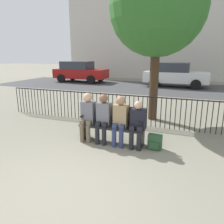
% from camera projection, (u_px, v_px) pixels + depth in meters
% --- Properties ---
extents(ground_plane, '(80.00, 80.00, 0.00)m').
position_uv_depth(ground_plane, '(63.00, 193.00, 3.51)').
color(ground_plane, gray).
extents(park_bench, '(1.64, 0.45, 0.92)m').
position_uv_depth(park_bench, '(113.00, 123.00, 5.48)').
color(park_bench, black).
rests_on(park_bench, ground).
extents(seated_person_0, '(0.34, 0.39, 1.24)m').
position_uv_depth(seated_person_0, '(88.00, 114.00, 5.53)').
color(seated_person_0, brown).
rests_on(seated_person_0, ground).
extents(seated_person_1, '(0.34, 0.39, 1.23)m').
position_uv_depth(seated_person_1, '(103.00, 116.00, 5.38)').
color(seated_person_1, black).
rests_on(seated_person_1, ground).
extents(seated_person_2, '(0.34, 0.39, 1.22)m').
position_uv_depth(seated_person_2, '(120.00, 118.00, 5.23)').
color(seated_person_2, navy).
rests_on(seated_person_2, ground).
extents(seated_person_3, '(0.34, 0.39, 1.13)m').
position_uv_depth(seated_person_3, '(137.00, 122.00, 5.09)').
color(seated_person_3, black).
rests_on(seated_person_3, ground).
extents(backpack, '(0.32, 0.22, 0.36)m').
position_uv_depth(backpack, '(155.00, 142.00, 5.11)').
color(backpack, '#284C2D').
rests_on(backpack, ground).
extents(fence_railing, '(9.01, 0.03, 0.95)m').
position_uv_depth(fence_railing, '(129.00, 107.00, 6.82)').
color(fence_railing, black).
rests_on(fence_railing, ground).
extents(tree_0, '(2.99, 2.99, 5.05)m').
position_uv_depth(tree_0, '(158.00, 8.00, 6.64)').
color(tree_0, '#422D1E').
rests_on(tree_0, ground).
extents(street_surface, '(24.00, 6.00, 0.01)m').
position_uv_depth(street_surface, '(165.00, 88.00, 14.35)').
color(street_surface, '#3D3D3F').
rests_on(street_surface, ground).
extents(parked_car_0, '(4.20, 1.94, 1.62)m').
position_uv_depth(parked_car_0, '(80.00, 71.00, 17.39)').
color(parked_car_0, maroon).
rests_on(parked_car_0, ground).
extents(parked_car_1, '(4.20, 1.94, 1.62)m').
position_uv_depth(parked_car_1, '(175.00, 74.00, 14.77)').
color(parked_car_1, silver).
rests_on(parked_car_1, ground).
extents(building_facade, '(20.00, 6.00, 12.54)m').
position_uv_depth(building_facade, '(181.00, 8.00, 19.97)').
color(building_facade, beige).
rests_on(building_facade, ground).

